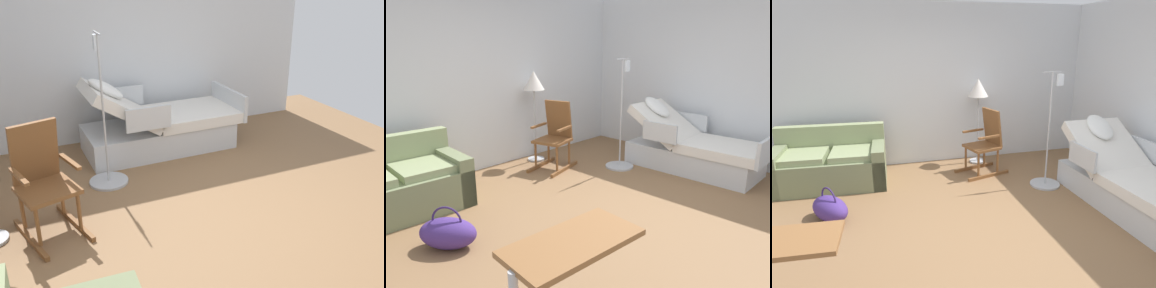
% 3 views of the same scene
% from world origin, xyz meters
% --- Properties ---
extents(ground_plane, '(6.71, 6.71, 0.00)m').
position_xyz_m(ground_plane, '(0.00, 0.00, 0.00)').
color(ground_plane, olive).
extents(back_wall, '(5.57, 0.10, 2.70)m').
position_xyz_m(back_wall, '(0.00, 2.48, 1.35)').
color(back_wall, silver).
rests_on(back_wall, ground).
extents(side_wall, '(0.10, 5.06, 2.70)m').
position_xyz_m(side_wall, '(2.73, 0.00, 1.35)').
color(side_wall, silver).
rests_on(side_wall, ground).
extents(hospital_bed, '(1.05, 2.07, 1.09)m').
position_xyz_m(hospital_bed, '(2.04, 0.03, 0.31)').
color(hospital_bed, silver).
rests_on(hospital_bed, ground).
extents(couch, '(1.65, 0.94, 0.85)m').
position_xyz_m(couch, '(-1.75, 1.82, 0.31)').
color(couch, '#737D57').
rests_on(couch, ground).
extents(rocking_chair, '(0.86, 0.66, 1.05)m').
position_xyz_m(rocking_chair, '(0.64, 1.66, 0.50)').
color(rocking_chair, brown).
rests_on(rocking_chair, ground).
extents(floor_lamp, '(0.34, 0.34, 1.48)m').
position_xyz_m(floor_lamp, '(0.67, 2.16, 1.23)').
color(floor_lamp, '#B2B5BA').
rests_on(floor_lamp, ground).
extents(duffel_bag, '(0.59, 0.64, 0.43)m').
position_xyz_m(duffel_bag, '(-1.68, 0.69, 0.15)').
color(duffel_bag, '#472D7A').
rests_on(duffel_bag, ground).
extents(iv_pole, '(0.44, 0.44, 1.69)m').
position_xyz_m(iv_pole, '(1.34, 0.92, 0.25)').
color(iv_pole, '#B2B5BA').
rests_on(iv_pole, ground).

